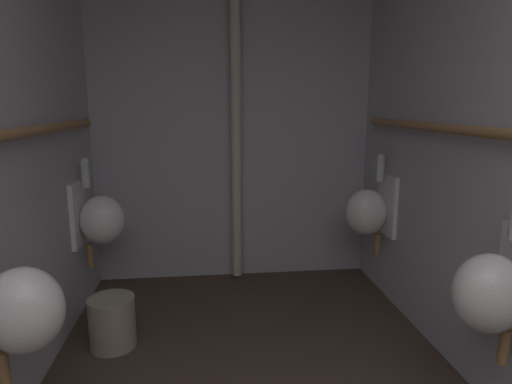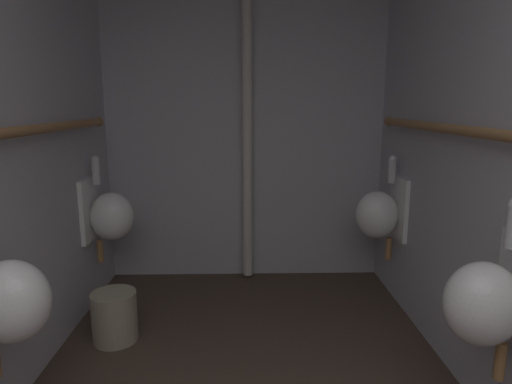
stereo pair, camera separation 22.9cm
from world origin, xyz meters
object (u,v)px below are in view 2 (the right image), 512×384
object	(u,v)px
urinal_left_far	(109,215)
urinal_right_far	(380,213)
standpipe_back_wall	(247,112)
waste_bin	(115,317)
urinal_left_mid	(7,299)
urinal_right_mid	(488,301)

from	to	relation	value
urinal_left_far	urinal_right_far	xyz separation A→B (m)	(1.90, 0.00, 0.00)
standpipe_back_wall	waste_bin	distance (m)	1.74
urinal_left_far	standpipe_back_wall	world-z (taller)	standpipe_back_wall
urinal_left_mid	urinal_right_far	distance (m)	2.33
urinal_left_mid	waste_bin	bearing A→B (deg)	79.17
urinal_left_mid	urinal_left_far	world-z (taller)	same
urinal_left_far	standpipe_back_wall	xyz separation A→B (m)	(0.97, 0.45, 0.69)
urinal_left_mid	waste_bin	xyz separation A→B (m)	(0.16, 0.82, -0.50)
urinal_left_far	urinal_right_far	bearing A→B (deg)	0.09
urinal_left_mid	waste_bin	distance (m)	0.98
urinal_right_mid	urinal_right_far	xyz separation A→B (m)	(0.00, 1.41, 0.00)
urinal_left_mid	standpipe_back_wall	bearing A→B (deg)	61.58
urinal_left_far	urinal_right_far	distance (m)	1.90
standpipe_back_wall	urinal_left_far	bearing A→B (deg)	-155.18
urinal_left_far	waste_bin	xyz separation A→B (m)	(0.16, -0.52, -0.50)
urinal_left_far	urinal_right_far	world-z (taller)	same
urinal_left_mid	urinal_right_far	bearing A→B (deg)	35.23
urinal_right_mid	standpipe_back_wall	distance (m)	2.19
urinal_left_far	waste_bin	world-z (taller)	urinal_left_far
urinal_right_mid	waste_bin	world-z (taller)	urinal_right_mid
urinal_left_mid	standpipe_back_wall	xyz separation A→B (m)	(0.97, 1.79, 0.69)
urinal_right_mid	standpipe_back_wall	world-z (taller)	standpipe_back_wall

